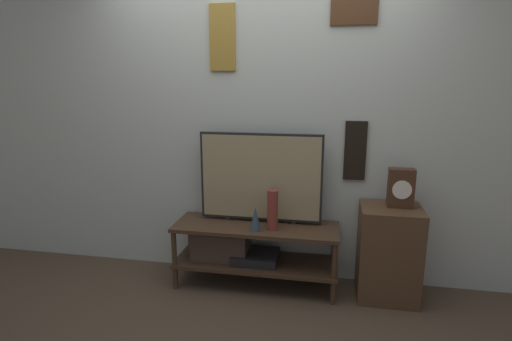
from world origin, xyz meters
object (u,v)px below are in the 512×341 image
object	(u,v)px
television	(261,177)
mantel_clock	(401,188)
vase_tall_ceramic	(273,210)
vase_slim_bronze	(255,219)

from	to	relation	value
television	mantel_clock	size ratio (longest dim) A/B	3.37
television	vase_tall_ceramic	bearing A→B (deg)	-52.01
television	vase_slim_bronze	bearing A→B (deg)	-91.63
vase_slim_bronze	mantel_clock	world-z (taller)	mantel_clock
television	vase_tall_ceramic	world-z (taller)	television
vase_tall_ceramic	television	bearing A→B (deg)	127.99
vase_tall_ceramic	vase_slim_bronze	world-z (taller)	vase_tall_ceramic
television	mantel_clock	bearing A→B (deg)	-2.64
vase_tall_ceramic	mantel_clock	bearing A→B (deg)	6.34
mantel_clock	vase_tall_ceramic	bearing A→B (deg)	-173.66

